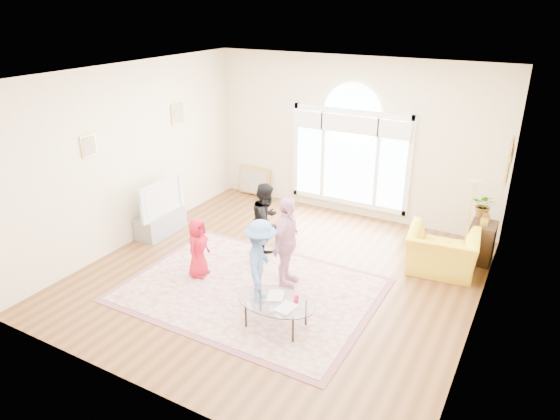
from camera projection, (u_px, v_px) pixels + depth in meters
The scene contains 17 objects.
ground at pixel (278, 275), 8.16m from camera, with size 6.00×6.00×0.00m, color brown.
room_shell at pixel (349, 142), 9.82m from camera, with size 6.00×6.00×6.00m.
area_rug at pixel (250, 290), 7.73m from camera, with size 3.60×2.60×0.02m, color beige.
rug_border at pixel (250, 290), 7.73m from camera, with size 3.80×2.80×0.01m, color #894E59.
tv_console at pixel (161, 223), 9.55m from camera, with size 0.45×1.00×0.42m, color gray.
television at pixel (158, 197), 9.33m from camera, with size 0.18×1.17×0.67m.
coffee_table at pixel (276, 302), 6.72m from camera, with size 1.14×0.75×0.54m.
armchair at pixel (442, 252), 8.14m from camera, with size 1.10×0.96×0.71m, color yellow.
side_cabinet at pixel (481, 242), 8.48m from camera, with size 0.40×0.50×0.70m, color black.
floor_lamp at pixel (473, 194), 8.01m from camera, with size 0.30×0.30×1.51m.
plant_pedestal at pixel (479, 235), 8.75m from camera, with size 0.20×0.20×0.70m, color white.
potted_plant at pixel (484, 205), 8.53m from camera, with size 0.38×0.33×0.42m, color #33722D.
leaning_picture at pixel (255, 195), 11.49m from camera, with size 0.80×0.05×0.62m, color tan.
child_red at pixel (198, 248), 7.94m from camera, with size 0.49×0.32×0.99m, color red.
child_black at pixel (267, 221), 8.45m from camera, with size 0.66×0.51×1.35m, color black.
child_pink at pixel (286, 242), 7.59m from camera, with size 0.86×0.36×1.46m, color #E8A1BE.
child_blue at pixel (261, 262), 7.20m from camera, with size 0.84×0.48×1.30m, color #5881C3.
Camera 1 is at (3.47, -6.19, 4.17)m, focal length 32.00 mm.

